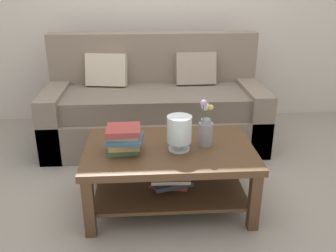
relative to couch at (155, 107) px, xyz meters
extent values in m
plane|color=gray|center=(0.09, -0.87, -0.36)|extent=(10.00, 10.00, 0.00)
cube|color=#7A6B5B|center=(0.00, -0.07, -0.18)|extent=(2.11, 0.90, 0.36)
cube|color=#6E6052|center=(0.00, -0.10, 0.10)|extent=(1.87, 0.74, 0.20)
cube|color=#7A6B5B|center=(0.00, 0.28, 0.35)|extent=(2.11, 0.20, 0.70)
cube|color=#7A6B5B|center=(-0.95, -0.07, -0.06)|extent=(0.20, 0.90, 0.60)
cube|color=#7A6B5B|center=(0.95, -0.07, -0.06)|extent=(0.20, 0.90, 0.60)
cube|color=beige|center=(-0.47, 0.14, 0.36)|extent=(0.42, 0.24, 0.34)
cube|color=gray|center=(0.42, 0.14, 0.36)|extent=(0.40, 0.19, 0.34)
cube|color=#4C331E|center=(0.06, -1.16, 0.08)|extent=(1.19, 0.76, 0.05)
cube|color=#4C331E|center=(-0.47, -1.49, -0.16)|extent=(0.07, 0.07, 0.42)
cube|color=#4C331E|center=(0.60, -1.49, -0.16)|extent=(0.07, 0.07, 0.42)
cube|color=#4C331E|center=(-0.47, -0.84, -0.16)|extent=(0.07, 0.07, 0.42)
cube|color=#4C331E|center=(0.60, -0.84, -0.16)|extent=(0.07, 0.07, 0.42)
cube|color=#4C331E|center=(0.06, -1.16, -0.22)|extent=(1.07, 0.64, 0.02)
cube|color=#993833|center=(0.07, -1.12, -0.20)|extent=(0.32, 0.26, 0.03)
cube|color=#2D333D|center=(0.07, -1.18, -0.16)|extent=(0.32, 0.27, 0.03)
cube|color=beige|center=(0.07, -1.16, -0.13)|extent=(0.28, 0.21, 0.03)
cube|color=#51704C|center=(-0.26, -1.21, 0.13)|extent=(0.22, 0.18, 0.04)
cube|color=tan|center=(-0.25, -1.21, 0.17)|extent=(0.21, 0.21, 0.04)
cube|color=#3D6075|center=(-0.24, -1.22, 0.20)|extent=(0.25, 0.24, 0.03)
cube|color=slate|center=(-0.25, -1.22, 0.23)|extent=(0.22, 0.18, 0.03)
cube|color=#993833|center=(-0.25, -1.21, 0.26)|extent=(0.23, 0.21, 0.04)
cylinder|color=silver|center=(0.13, -1.20, 0.11)|extent=(0.15, 0.15, 0.02)
cylinder|color=silver|center=(0.13, -1.20, 0.14)|extent=(0.04, 0.04, 0.05)
cylinder|color=silver|center=(0.13, -1.20, 0.26)|extent=(0.17, 0.17, 0.18)
sphere|color=tan|center=(0.10, -1.20, 0.22)|extent=(0.05, 0.05, 0.05)
sphere|color=#3D6075|center=(0.15, -1.19, 0.22)|extent=(0.06, 0.06, 0.06)
cylinder|color=gray|center=(0.32, -1.14, 0.19)|extent=(0.10, 0.10, 0.17)
cylinder|color=gray|center=(0.32, -1.14, 0.28)|extent=(0.07, 0.07, 0.03)
cylinder|color=#426638|center=(0.35, -1.14, 0.34)|extent=(0.01, 0.01, 0.07)
sphere|color=gold|center=(0.35, -1.14, 0.39)|extent=(0.04, 0.04, 0.04)
cylinder|color=#426638|center=(0.32, -1.12, 0.33)|extent=(0.01, 0.01, 0.07)
sphere|color=silver|center=(0.32, -1.12, 0.39)|extent=(0.06, 0.06, 0.06)
cylinder|color=#426638|center=(0.30, -1.16, 0.36)|extent=(0.01, 0.01, 0.11)
sphere|color=#B28CB7|center=(0.30, -1.16, 0.43)|extent=(0.05, 0.05, 0.05)
camera|label=1|loc=(-0.10, -3.51, 1.22)|focal=39.46mm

